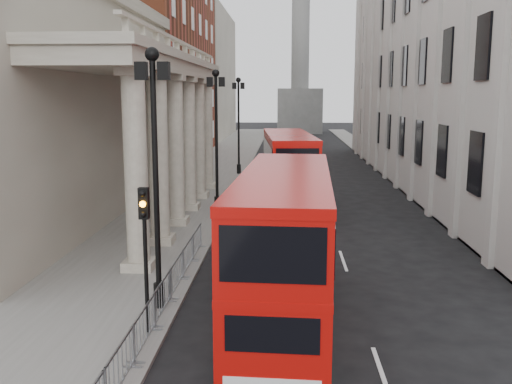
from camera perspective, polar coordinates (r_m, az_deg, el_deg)
ground at (r=15.74m, az=-10.66°, el=-16.90°), size 260.00×260.00×0.00m
sidewalk_west at (r=44.68m, az=-5.42°, el=0.76°), size 6.00×140.00×0.12m
sidewalk_east at (r=45.32m, az=15.69°, el=0.57°), size 3.00×140.00×0.12m
kerb at (r=44.34m, az=-1.65°, el=0.75°), size 0.20×140.00×0.14m
portico_building at (r=34.62m, az=-21.06°, el=7.44°), size 9.00×28.00×12.00m
brick_building at (r=63.34m, az=-10.06°, el=13.23°), size 9.00×32.00×22.00m
west_building_far at (r=94.74m, az=-5.63°, el=11.53°), size 9.00×30.00×20.00m
east_building at (r=47.65m, az=18.91°, el=15.87°), size 8.00×55.00×25.00m
monument_column at (r=106.06m, az=4.46°, el=14.59°), size 8.00×8.00×54.20m
lamp_post_south at (r=18.24m, az=-10.04°, el=2.98°), size 1.05×0.44×8.32m
lamp_post_mid at (r=33.96m, az=-3.98°, el=6.19°), size 1.05×0.44×8.32m
lamp_post_north at (r=49.86m, az=-1.75°, el=7.34°), size 1.05×0.44×8.32m
traffic_light at (r=16.60m, az=-11.08°, el=-4.05°), size 0.28×0.33×4.30m
crowd_barriers at (r=17.53m, az=-10.13°, el=-11.64°), size 0.50×18.75×1.10m
bus_near at (r=17.56m, az=2.90°, el=-5.31°), size 3.14×11.00×4.70m
bus_far at (r=35.02m, az=3.26°, el=2.22°), size 3.45×10.94×4.65m
pedestrian_a at (r=31.02m, az=-10.53°, el=-1.53°), size 0.79×0.69×1.82m
pedestrian_b at (r=29.87m, az=-12.13°, el=-2.21°), size 0.87×0.72×1.62m
pedestrian_c at (r=38.48m, az=-6.36°, el=0.65°), size 0.97×0.82×1.69m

